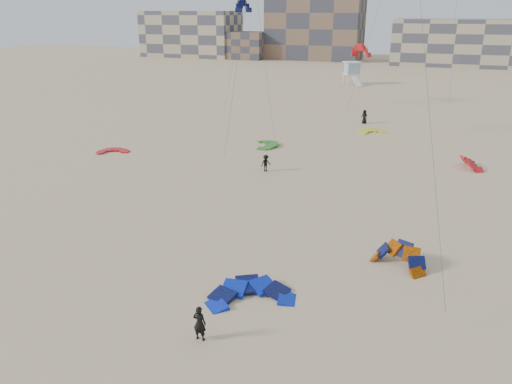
% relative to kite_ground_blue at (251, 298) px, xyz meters
% --- Properties ---
extents(ground, '(320.00, 320.00, 0.00)m').
position_rel_kite_ground_blue_xyz_m(ground, '(-0.99, -0.41, 0.00)').
color(ground, tan).
rests_on(ground, ground).
extents(kite_ground_blue, '(6.01, 6.09, 2.07)m').
position_rel_kite_ground_blue_xyz_m(kite_ground_blue, '(0.00, 0.00, 0.00)').
color(kite_ground_blue, '#0B23DE').
rests_on(kite_ground_blue, ground).
extents(kite_ground_orange, '(4.36, 4.36, 3.34)m').
position_rel_kite_ground_blue_xyz_m(kite_ground_orange, '(6.86, 6.34, 0.00)').
color(kite_ground_orange, '#DC5B00').
rests_on(kite_ground_orange, ground).
extents(kite_ground_red, '(4.23, 4.29, 0.58)m').
position_rel_kite_ground_blue_xyz_m(kite_ground_red, '(-24.13, 21.53, 0.00)').
color(kite_ground_red, red).
rests_on(kite_ground_red, ground).
extents(kite_ground_green, '(4.95, 4.79, 1.04)m').
position_rel_kite_ground_blue_xyz_m(kite_ground_green, '(-9.76, 29.86, 0.00)').
color(kite_ground_green, '#3F8B1D').
rests_on(kite_ground_green, ground).
extents(kite_ground_red_far, '(3.94, 3.84, 3.06)m').
position_rel_kite_ground_blue_xyz_m(kite_ground_red_far, '(11.43, 28.97, 0.00)').
color(kite_ground_red_far, red).
rests_on(kite_ground_red_far, ground).
extents(kite_ground_yellow, '(4.73, 4.78, 1.18)m').
position_rel_kite_ground_blue_xyz_m(kite_ground_yellow, '(0.42, 40.42, 0.00)').
color(kite_ground_yellow, yellow).
rests_on(kite_ground_yellow, ground).
extents(kitesurfer_main, '(0.64, 0.43, 1.73)m').
position_rel_kite_ground_blue_xyz_m(kitesurfer_main, '(-0.92, -4.04, 0.87)').
color(kitesurfer_main, black).
rests_on(kitesurfer_main, ground).
extents(kitesurfer_c, '(1.10, 1.17, 1.59)m').
position_rel_kite_ground_blue_xyz_m(kitesurfer_c, '(-6.64, 20.98, 0.79)').
color(kitesurfer_c, black).
rests_on(kitesurfer_c, ground).
extents(kitesurfer_e, '(1.00, 0.78, 1.81)m').
position_rel_kite_ground_blue_xyz_m(kitesurfer_e, '(-1.41, 45.40, 0.91)').
color(kitesurfer_e, black).
rests_on(kitesurfer_e, ground).
extents(kite_fly_navy, '(3.62, 10.73, 14.67)m').
position_rel_kite_ground_blue_xyz_m(kite_fly_navy, '(-20.38, 49.72, 14.60)').
color(kite_fly_navy, '#0C1548').
rests_on(kite_fly_navy, ground).
extents(kite_fly_red, '(6.03, 5.21, 8.37)m').
position_rel_kite_ground_blue_xyz_m(kite_fly_red, '(-5.00, 61.24, 8.00)').
color(kite_fly_red, red).
rests_on(kite_fly_red, ground).
extents(lifeguard_tower_far, '(4.32, 6.70, 4.45)m').
position_rel_kite_ground_blue_xyz_m(lifeguard_tower_far, '(-10.01, 82.34, 2.21)').
color(lifeguard_tower_far, white).
rests_on(lifeguard_tower_far, ground).
extents(condo_west_a, '(30.00, 15.00, 14.00)m').
position_rel_kite_ground_blue_xyz_m(condo_west_a, '(-70.99, 129.59, 7.00)').
color(condo_west_a, tan).
rests_on(condo_west_a, ground).
extents(condo_west_b, '(28.00, 14.00, 18.00)m').
position_rel_kite_ground_blue_xyz_m(condo_west_b, '(-30.99, 133.59, 9.00)').
color(condo_west_b, brown).
rests_on(condo_west_b, ground).
extents(condo_mid, '(32.00, 16.00, 12.00)m').
position_rel_kite_ground_blue_xyz_m(condo_mid, '(9.01, 129.59, 6.00)').
color(condo_mid, tan).
rests_on(condo_mid, ground).
extents(condo_fill_left, '(12.00, 10.00, 8.00)m').
position_rel_kite_ground_blue_xyz_m(condo_fill_left, '(-50.99, 127.59, 4.00)').
color(condo_fill_left, brown).
rests_on(condo_fill_left, ground).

